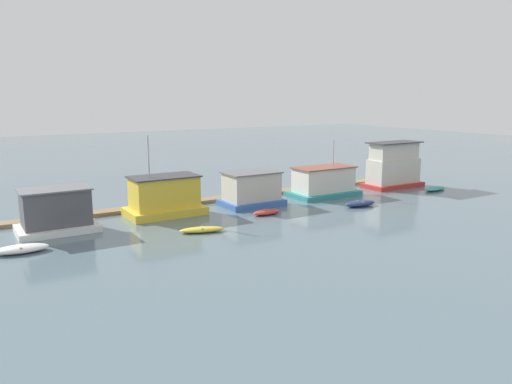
# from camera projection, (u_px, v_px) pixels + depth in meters

# --- Properties ---
(ground_plane) EXTENTS (200.00, 200.00, 0.00)m
(ground_plane) POSITION_uv_depth(u_px,v_px,m) (251.00, 205.00, 47.73)
(ground_plane) COLOR slate
(dock_walkway) EXTENTS (51.00, 1.58, 0.30)m
(dock_walkway) POSITION_uv_depth(u_px,v_px,m) (233.00, 197.00, 50.56)
(dock_walkway) COLOR #846B4C
(dock_walkway) RESTS_ON ground_plane
(houseboat_white) EXTENTS (5.85, 3.98, 3.37)m
(houseboat_white) POSITION_uv_depth(u_px,v_px,m) (56.00, 211.00, 38.13)
(houseboat_white) COLOR white
(houseboat_white) RESTS_ON ground_plane
(houseboat_yellow) EXTENTS (6.62, 4.07, 7.03)m
(houseboat_yellow) POSITION_uv_depth(u_px,v_px,m) (165.00, 197.00, 43.43)
(houseboat_yellow) COLOR gold
(houseboat_yellow) RESTS_ON ground_plane
(houseboat_blue) EXTENTS (5.64, 3.81, 3.22)m
(houseboat_blue) POSITION_uv_depth(u_px,v_px,m) (252.00, 190.00, 47.19)
(houseboat_blue) COLOR #3866B7
(houseboat_blue) RESTS_ON ground_plane
(houseboat_teal) EXTENTS (7.25, 4.04, 5.75)m
(houseboat_teal) POSITION_uv_depth(u_px,v_px,m) (324.00, 182.00, 51.75)
(houseboat_teal) COLOR teal
(houseboat_teal) RESTS_ON ground_plane
(houseboat_red) EXTENTS (6.98, 3.37, 5.13)m
(houseboat_red) POSITION_uv_depth(u_px,v_px,m) (393.00, 166.00, 56.58)
(houseboat_red) COLOR red
(houseboat_red) RESTS_ON ground_plane
(dinghy_white) EXTENTS (3.60, 1.81, 0.54)m
(dinghy_white) POSITION_uv_depth(u_px,v_px,m) (21.00, 249.00, 33.12)
(dinghy_white) COLOR white
(dinghy_white) RESTS_ON ground_plane
(dinghy_yellow) EXTENTS (3.57, 2.01, 0.42)m
(dinghy_yellow) POSITION_uv_depth(u_px,v_px,m) (202.00, 230.00, 38.08)
(dinghy_yellow) COLOR yellow
(dinghy_yellow) RESTS_ON ground_plane
(dinghy_red) EXTENTS (2.72, 1.17, 0.44)m
(dinghy_red) POSITION_uv_depth(u_px,v_px,m) (267.00, 212.00, 43.72)
(dinghy_red) COLOR red
(dinghy_red) RESTS_ON ground_plane
(dinghy_navy) EXTENTS (3.42, 1.55, 0.54)m
(dinghy_navy) POSITION_uv_depth(u_px,v_px,m) (360.00, 203.00, 46.98)
(dinghy_navy) COLOR navy
(dinghy_navy) RESTS_ON ground_plane
(dinghy_teal) EXTENTS (3.39, 1.67, 0.40)m
(dinghy_teal) POSITION_uv_depth(u_px,v_px,m) (435.00, 189.00, 54.76)
(dinghy_teal) COLOR teal
(dinghy_teal) RESTS_ON ground_plane
(mooring_post_far_left) EXTENTS (0.27, 0.27, 1.22)m
(mooring_post_far_left) POSITION_uv_depth(u_px,v_px,m) (243.00, 194.00, 49.89)
(mooring_post_far_left) COLOR brown
(mooring_post_far_left) RESTS_ON ground_plane
(mooring_post_near_left) EXTENTS (0.21, 0.21, 2.10)m
(mooring_post_near_left) POSITION_uv_depth(u_px,v_px,m) (354.00, 177.00, 57.39)
(mooring_post_near_left) COLOR #846B4C
(mooring_post_near_left) RESTS_ON ground_plane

